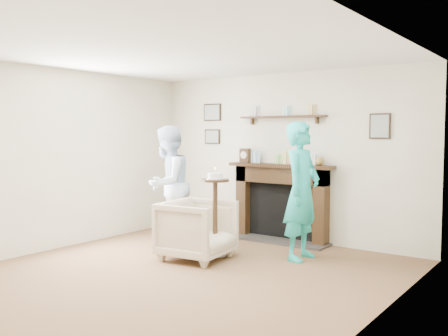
% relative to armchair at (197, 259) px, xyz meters
% --- Properties ---
extents(ground, '(5.00, 5.00, 0.00)m').
position_rel_armchair_xyz_m(ground, '(0.30, -0.78, 0.00)').
color(ground, brown).
rests_on(ground, ground).
extents(room_shell, '(4.54, 5.02, 2.52)m').
position_rel_armchair_xyz_m(room_shell, '(0.30, -0.09, 1.62)').
color(room_shell, beige).
rests_on(room_shell, ground).
extents(armchair, '(0.92, 0.90, 0.75)m').
position_rel_armchair_xyz_m(armchair, '(0.00, 0.00, 0.00)').
color(armchair, tan).
rests_on(armchair, ground).
extents(man, '(0.81, 0.95, 1.72)m').
position_rel_armchair_xyz_m(man, '(-0.94, 0.48, 0.00)').
color(man, silver).
rests_on(man, ground).
extents(woman, '(0.44, 0.65, 1.75)m').
position_rel_armchair_xyz_m(woman, '(1.08, 0.78, 0.00)').
color(woman, '#22BFC1').
rests_on(woman, ground).
extents(pedestal_table, '(0.36, 0.36, 1.17)m').
position_rel_armchair_xyz_m(pedestal_table, '(0.12, 0.22, 0.72)').
color(pedestal_table, black).
rests_on(pedestal_table, ground).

